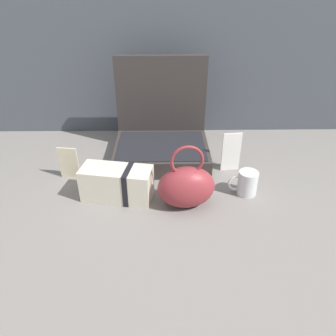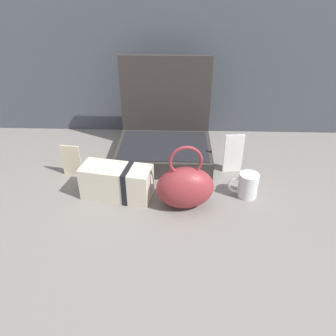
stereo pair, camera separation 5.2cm
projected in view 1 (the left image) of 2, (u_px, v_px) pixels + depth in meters
The scene contains 7 objects.
ground_plane at pixel (174, 188), 1.30m from camera, with size 6.00×6.00×0.00m, color slate.
open_suitcase at pixel (161, 138), 1.48m from camera, with size 0.42×0.35×0.43m.
teal_pouch_handbag at pixel (186, 186), 1.16m from camera, with size 0.22×0.15×0.25m.
cream_toiletry_bag at pixel (118, 183), 1.22m from camera, with size 0.28×0.15×0.13m.
coffee_mug at pixel (247, 183), 1.24m from camera, with size 0.11×0.07×0.10m.
info_card_left at pixel (69, 163), 1.33m from camera, with size 0.08×0.01×0.14m, color beige.
poster_card_right at pixel (231, 152), 1.38m from camera, with size 0.08×0.01×0.17m, color white.
Camera 1 is at (-0.04, -1.07, 0.74)m, focal length 34.74 mm.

